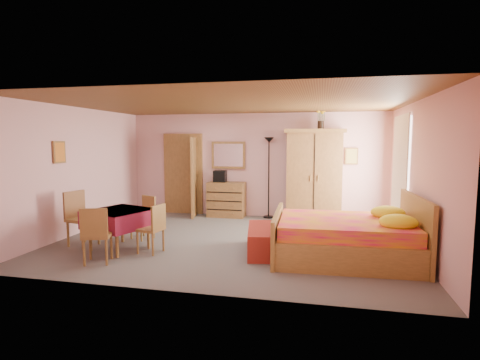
% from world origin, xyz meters
% --- Properties ---
extents(floor, '(6.50, 6.50, 0.00)m').
position_xyz_m(floor, '(0.00, 0.00, 0.00)').
color(floor, '#625C56').
rests_on(floor, ground).
extents(ceiling, '(6.50, 6.50, 0.00)m').
position_xyz_m(ceiling, '(0.00, 0.00, 2.60)').
color(ceiling, brown).
rests_on(ceiling, wall_back).
extents(wall_back, '(6.50, 0.10, 2.60)m').
position_xyz_m(wall_back, '(0.00, 2.50, 1.30)').
color(wall_back, '#E3A4A5').
rests_on(wall_back, floor).
extents(wall_front, '(6.50, 0.10, 2.60)m').
position_xyz_m(wall_front, '(0.00, -2.50, 1.30)').
color(wall_front, '#E3A4A5').
rests_on(wall_front, floor).
extents(wall_left, '(0.10, 5.00, 2.60)m').
position_xyz_m(wall_left, '(-3.25, 0.00, 1.30)').
color(wall_left, '#E3A4A5').
rests_on(wall_left, floor).
extents(wall_right, '(0.10, 5.00, 2.60)m').
position_xyz_m(wall_right, '(3.25, 0.00, 1.30)').
color(wall_right, '#E3A4A5').
rests_on(wall_right, floor).
extents(doorway, '(1.06, 0.12, 2.15)m').
position_xyz_m(doorway, '(-1.90, 2.47, 1.02)').
color(doorway, '#9E6B35').
rests_on(doorway, floor).
extents(window, '(0.08, 1.40, 1.95)m').
position_xyz_m(window, '(3.21, 1.20, 1.45)').
color(window, white).
rests_on(window, wall_right).
extents(picture_left, '(0.04, 0.32, 0.42)m').
position_xyz_m(picture_left, '(-3.22, -0.60, 1.70)').
color(picture_left, orange).
rests_on(picture_left, wall_left).
extents(picture_back, '(0.30, 0.04, 0.40)m').
position_xyz_m(picture_back, '(2.35, 2.47, 1.55)').
color(picture_back, '#D8BF59').
rests_on(picture_back, wall_back).
extents(chest_of_drawers, '(0.93, 0.47, 0.88)m').
position_xyz_m(chest_of_drawers, '(-0.67, 2.24, 0.44)').
color(chest_of_drawers, brown).
rests_on(chest_of_drawers, floor).
extents(wall_mirror, '(0.88, 0.05, 0.69)m').
position_xyz_m(wall_mirror, '(-0.67, 2.45, 1.55)').
color(wall_mirror, white).
rests_on(wall_mirror, wall_back).
extents(stereo, '(0.31, 0.23, 0.29)m').
position_xyz_m(stereo, '(-0.85, 2.27, 1.02)').
color(stereo, black).
rests_on(stereo, chest_of_drawers).
extents(floor_lamp, '(0.27, 0.27, 2.00)m').
position_xyz_m(floor_lamp, '(0.38, 2.35, 1.00)').
color(floor_lamp, black).
rests_on(floor_lamp, floor).
extents(wardrobe, '(1.44, 0.82, 2.19)m').
position_xyz_m(wardrobe, '(1.47, 2.20, 1.09)').
color(wardrobe, brown).
rests_on(wardrobe, floor).
extents(sunflower_vase, '(0.22, 0.22, 0.53)m').
position_xyz_m(sunflower_vase, '(1.62, 2.21, 2.45)').
color(sunflower_vase, yellow).
rests_on(sunflower_vase, wardrobe).
extents(bed, '(2.35, 1.88, 1.06)m').
position_xyz_m(bed, '(2.04, -0.61, 0.53)').
color(bed, '#DF1556').
rests_on(bed, floor).
extents(bench, '(0.68, 1.34, 0.43)m').
position_xyz_m(bench, '(0.68, -0.57, 0.21)').
color(bench, maroon).
rests_on(bench, floor).
extents(dining_table, '(1.24, 1.24, 0.71)m').
position_xyz_m(dining_table, '(-1.81, -0.94, 0.35)').
color(dining_table, maroon).
rests_on(dining_table, floor).
extents(chair_south, '(0.52, 0.52, 0.90)m').
position_xyz_m(chair_south, '(-1.76, -1.67, 0.45)').
color(chair_south, olive).
rests_on(chair_south, floor).
extents(chair_north, '(0.50, 0.50, 0.83)m').
position_xyz_m(chair_north, '(-1.75, -0.19, 0.42)').
color(chair_north, olive).
rests_on(chair_north, floor).
extents(chair_west, '(0.55, 0.55, 1.00)m').
position_xyz_m(chair_west, '(-2.58, -0.87, 0.50)').
color(chair_west, olive).
rests_on(chair_west, floor).
extents(chair_east, '(0.44, 0.44, 0.84)m').
position_xyz_m(chair_east, '(-1.19, -1.01, 0.42)').
color(chair_east, '#A27036').
rests_on(chair_east, floor).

